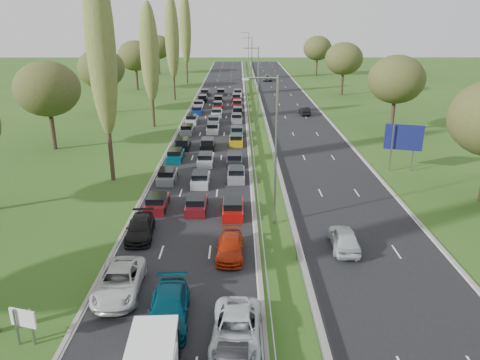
{
  "coord_description": "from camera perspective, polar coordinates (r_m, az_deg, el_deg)",
  "views": [
    {
      "loc": [
        1.59,
        7.87,
        16.06
      ],
      "look_at": [
        1.72,
        49.54,
        1.5
      ],
      "focal_mm": 35.0,
      "sensor_mm": 36.0,
      "label": 1
    }
  ],
  "objects": [
    {
      "name": "ground",
      "position": [
        73.95,
        2.09,
        6.71
      ],
      "size": [
        260.0,
        260.0,
        0.0
      ],
      "primitive_type": "plane",
      "color": "#284E18",
      "rests_on": "ground"
    },
    {
      "name": "near_carriageway",
      "position": [
        76.43,
        -3.08,
        7.11
      ],
      "size": [
        10.5,
        215.0,
        0.04
      ],
      "primitive_type": "cube",
      "color": "black",
      "rests_on": "ground"
    },
    {
      "name": "far_carriageway",
      "position": [
        76.94,
        7.09,
        7.07
      ],
      "size": [
        10.5,
        215.0,
        0.04
      ],
      "primitive_type": "cube",
      "color": "black",
      "rests_on": "ground"
    },
    {
      "name": "central_reservation",
      "position": [
        76.28,
        2.03,
        7.52
      ],
      "size": [
        2.36,
        215.0,
        0.32
      ],
      "color": "gray",
      "rests_on": "ground"
    },
    {
      "name": "lamp_columns",
      "position": [
        70.9,
        2.21,
        11.09
      ],
      "size": [
        0.18,
        140.18,
        12.0
      ],
      "color": "gray",
      "rests_on": "ground"
    },
    {
      "name": "poplar_row",
      "position": [
        61.81,
        -12.88,
        15.39
      ],
      "size": [
        2.8,
        127.8,
        22.44
      ],
      "color": "#2D2116",
      "rests_on": "ground"
    },
    {
      "name": "woodland_left",
      "position": [
        60.2,
        -23.61,
        9.68
      ],
      "size": [
        8.0,
        166.0,
        11.1
      ],
      "color": "#2D2116",
      "rests_on": "ground"
    },
    {
      "name": "woodland_right",
      "position": [
        63.48,
        20.85,
        10.45
      ],
      "size": [
        8.0,
        153.0,
        11.1
      ],
      "color": "#2D2116",
      "rests_on": "ground"
    },
    {
      "name": "traffic_queue_fill",
      "position": [
        71.54,
        -3.26,
        6.62
      ],
      "size": [
        9.09,
        68.9,
        0.8
      ],
      "color": "#590F14",
      "rests_on": "ground"
    },
    {
      "name": "near_car_2",
      "position": [
        30.06,
        -14.51,
        -11.92
      ],
      "size": [
        2.85,
        5.77,
        1.58
      ],
      "primitive_type": "imported",
      "rotation": [
        0.0,
        0.0,
        0.04
      ],
      "color": "silver",
      "rests_on": "near_carriageway"
    },
    {
      "name": "near_car_3",
      "position": [
        36.9,
        -12.07,
        -5.74
      ],
      "size": [
        2.35,
        5.04,
        1.42
      ],
      "primitive_type": "imported",
      "rotation": [
        0.0,
        0.0,
        0.07
      ],
      "color": "black",
      "rests_on": "near_carriageway"
    },
    {
      "name": "near_car_7",
      "position": [
        27.11,
        -8.67,
        -15.24
      ],
      "size": [
        2.46,
        5.52,
        1.57
      ],
      "primitive_type": "imported",
      "rotation": [
        0.0,
        0.0,
        0.05
      ],
      "color": "#053C4E",
      "rests_on": "near_carriageway"
    },
    {
      "name": "near_car_10",
      "position": [
        25.32,
        -0.46,
        -17.85
      ],
      "size": [
        2.81,
        5.65,
        1.54
      ],
      "primitive_type": "imported",
      "rotation": [
        0.0,
        0.0,
        -0.05
      ],
      "color": "silver",
      "rests_on": "near_carriageway"
    },
    {
      "name": "near_car_11",
      "position": [
        33.39,
        -1.18,
        -8.16
      ],
      "size": [
        2.03,
        4.68,
        1.34
      ],
      "primitive_type": "imported",
      "rotation": [
        0.0,
        0.0,
        -0.03
      ],
      "color": "#A8250A",
      "rests_on": "near_carriageway"
    },
    {
      "name": "far_car_0",
      "position": [
        35.11,
        12.59,
        -6.97
      ],
      "size": [
        2.11,
        4.78,
        1.6
      ],
      "primitive_type": "imported",
      "rotation": [
        0.0,
        0.0,
        3.09
      ],
      "color": "silver",
      "rests_on": "far_carriageway"
    },
    {
      "name": "far_car_1",
      "position": [
        82.46,
        7.89,
        8.35
      ],
      "size": [
        1.57,
        4.17,
        1.36
      ],
      "primitive_type": "imported",
      "rotation": [
        0.0,
        0.0,
        3.18
      ],
      "color": "black",
      "rests_on": "far_carriageway"
    },
    {
      "name": "far_car_2",
      "position": [
        127.59,
        3.37,
        12.36
      ],
      "size": [
        2.82,
        5.7,
        1.55
      ],
      "primitive_type": "imported",
      "rotation": [
        0.0,
        0.0,
        3.1
      ],
      "color": "slate",
      "rests_on": "far_carriageway"
    },
    {
      "name": "info_sign",
      "position": [
        27.24,
        -24.89,
        -15.41
      ],
      "size": [
        1.47,
        0.52,
        2.1
      ],
      "color": "gray",
      "rests_on": "ground"
    },
    {
      "name": "direction_sign",
      "position": [
        53.56,
        19.31,
        4.68
      ],
      "size": [
        3.85,
        1.26,
        5.2
      ],
      "color": "gray",
      "rests_on": "ground"
    }
  ]
}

